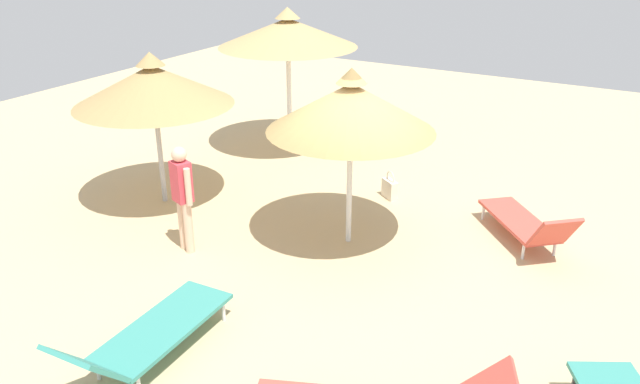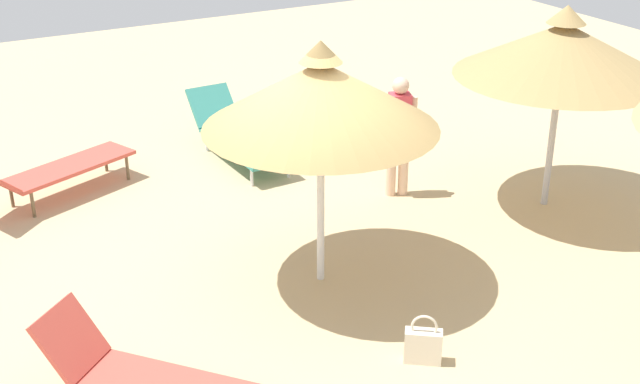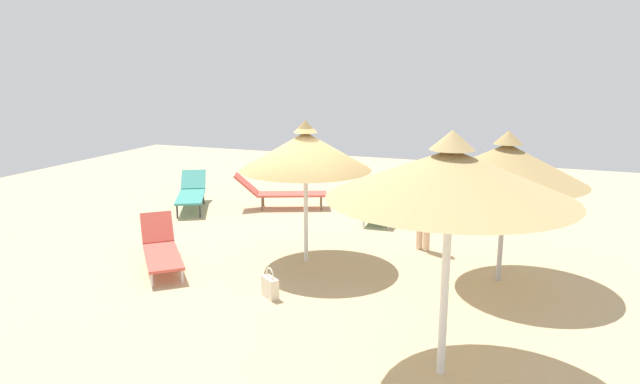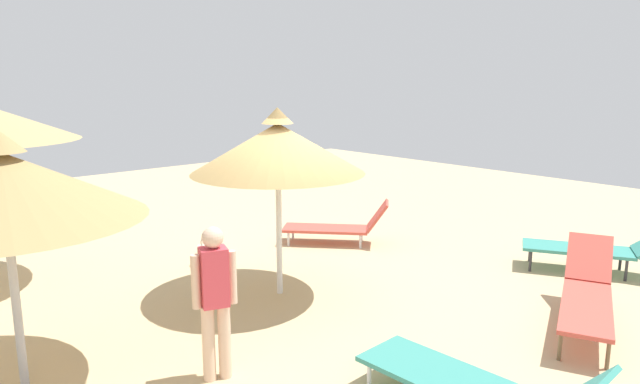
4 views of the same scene
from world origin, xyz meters
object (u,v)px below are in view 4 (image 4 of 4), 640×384
at_px(lounge_chair_far_left, 598,247).
at_px(person_standing_edge, 215,295).
at_px(lounge_chair_front, 587,292).
at_px(lounge_chair_back, 340,225).
at_px(handbag, 208,254).
at_px(parasol_umbrella_near_left, 3,186).
at_px(lounge_chair_near_right, 478,384).
at_px(parasol_umbrella_center, 278,148).

relative_size(lounge_chair_far_left, person_standing_edge, 1.39).
bearing_deg(lounge_chair_front, lounge_chair_back, -93.01).
bearing_deg(lounge_chair_back, lounge_chair_far_left, 115.88).
xyz_separation_m(lounge_chair_back, handbag, (2.46, -0.57, -0.17)).
bearing_deg(parasol_umbrella_near_left, lounge_chair_far_left, 162.43).
height_order(lounge_chair_near_right, handbag, lounge_chair_near_right).
distance_m(lounge_chair_far_left, handbag, 6.23).
xyz_separation_m(parasol_umbrella_center, lounge_chair_near_right, (0.61, 3.62, -1.73)).
bearing_deg(lounge_chair_far_left, person_standing_edge, -11.59).
bearing_deg(lounge_chair_front, lounge_chair_far_left, -161.23).
bearing_deg(person_standing_edge, handbag, -119.83).
distance_m(parasol_umbrella_center, lounge_chair_front, 4.34).
bearing_deg(parasol_umbrella_near_left, lounge_chair_front, 150.39).
distance_m(lounge_chair_far_left, lounge_chair_near_right, 4.94).
xyz_separation_m(person_standing_edge, handbag, (-1.83, -3.20, -0.73)).
distance_m(lounge_chair_back, lounge_chair_near_right, 5.66).
bearing_deg(lounge_chair_back, handbag, -13.10).
bearing_deg(lounge_chair_far_left, lounge_chair_back, -64.12).
xyz_separation_m(lounge_chair_near_right, handbag, (-0.51, -5.40, -0.18)).
distance_m(lounge_chair_back, lounge_chair_front, 4.62).
bearing_deg(parasol_umbrella_center, lounge_chair_far_left, 147.63).
bearing_deg(lounge_chair_front, handbag, -66.90).
bearing_deg(parasol_umbrella_near_left, lounge_chair_near_right, 130.10).
height_order(lounge_chair_far_left, handbag, lounge_chair_far_left).
xyz_separation_m(lounge_chair_far_left, lounge_chair_near_right, (4.86, 0.93, -0.06)).
xyz_separation_m(parasol_umbrella_center, lounge_chair_back, (-2.36, -1.20, -1.74)).
height_order(lounge_chair_back, handbag, lounge_chair_back).
bearing_deg(lounge_chair_far_left, lounge_chair_near_right, 10.85).
bearing_deg(handbag, lounge_chair_near_right, 84.59).
distance_m(lounge_chair_near_right, lounge_chair_front, 2.73).
bearing_deg(lounge_chair_far_left, parasol_umbrella_near_left, -17.57).
bearing_deg(person_standing_edge, lounge_chair_back, -148.53).
height_order(parasol_umbrella_center, lounge_chair_far_left, parasol_umbrella_center).
bearing_deg(lounge_chair_near_right, lounge_chair_far_left, -169.15).
bearing_deg(lounge_chair_front, person_standing_edge, -26.20).
height_order(parasol_umbrella_center, lounge_chair_back, parasol_umbrella_center).
height_order(person_standing_edge, handbag, person_standing_edge).
bearing_deg(handbag, lounge_chair_front, 113.10).
relative_size(lounge_chair_back, handbag, 3.68).
relative_size(lounge_chair_near_right, handbag, 4.46).
xyz_separation_m(parasol_umbrella_center, parasol_umbrella_near_left, (3.44, 0.26, -0.05)).
xyz_separation_m(lounge_chair_front, handbag, (2.21, -5.19, -0.26)).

